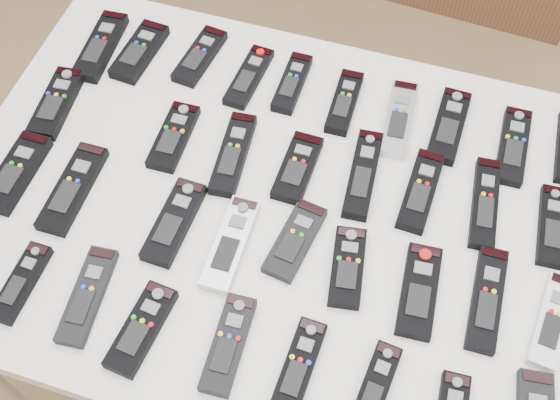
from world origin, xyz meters
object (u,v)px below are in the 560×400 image
(remote_19, at_px, (73,188))
(remote_6, at_px, (399,119))
(remote_29, at_px, (87,296))
(remote_32, at_px, (298,367))
(remote_23, at_px, (347,267))
(remote_8, at_px, (513,146))
(remote_25, at_px, (487,299))
(remote_3, at_px, (249,77))
(remote_10, at_px, (57,103))
(remote_28, at_px, (21,283))
(remote_33, at_px, (374,390))
(remote_4, at_px, (292,83))
(remote_20, at_px, (174,222))
(remote_22, at_px, (295,240))
(remote_14, at_px, (363,174))
(table, at_px, (280,221))
(remote_12, at_px, (233,154))
(remote_30, at_px, (141,329))
(remote_2, at_px, (200,56))
(remote_21, at_px, (231,244))
(remote_24, at_px, (419,291))
(remote_17, at_px, (551,226))
(remote_1, at_px, (140,52))
(remote_13, at_px, (297,168))
(remote_18, at_px, (16,173))
(remote_31, at_px, (228,344))
(remote_7, at_px, (449,126))
(remote_26, at_px, (552,321))
(remote_5, at_px, (344,102))
(remote_15, at_px, (421,191))
(remote_0, at_px, (101,46))
(remote_11, at_px, (174,137))
(remote_16, at_px, (485,203))

(remote_19, bearing_deg, remote_6, 31.59)
(remote_29, height_order, remote_32, same)
(remote_23, bearing_deg, remote_8, 46.64)
(remote_25, relative_size, remote_32, 1.19)
(remote_3, bearing_deg, remote_10, -147.79)
(remote_28, bearing_deg, remote_33, 0.87)
(remote_3, relative_size, remote_4, 1.07)
(remote_20, bearing_deg, remote_22, 10.08)
(remote_6, relative_size, remote_32, 1.12)
(remote_14, xyz_separation_m, remote_33, (0.12, -0.40, -0.00))
(remote_22, distance_m, remote_33, 0.30)
(table, relative_size, remote_22, 7.72)
(remote_23, bearing_deg, remote_12, 139.17)
(remote_20, bearing_deg, remote_30, -80.89)
(remote_2, xyz_separation_m, remote_20, (0.11, -0.40, 0.00))
(remote_25, relative_size, remote_28, 1.30)
(remote_21, bearing_deg, remote_19, 175.14)
(remote_24, distance_m, remote_32, 0.25)
(remote_17, relative_size, remote_20, 0.95)
(remote_21, height_order, remote_24, same)
(remote_1, relative_size, remote_29, 0.92)
(remote_3, xyz_separation_m, remote_21, (0.10, -0.39, 0.00))
(remote_8, relative_size, remote_13, 1.18)
(remote_1, distance_m, remote_32, 0.78)
(remote_18, xyz_separation_m, remote_31, (0.51, -0.20, -0.00))
(remote_2, height_order, remote_6, remote_6)
(remote_8, height_order, remote_12, remote_12)
(remote_1, bearing_deg, remote_7, 4.26)
(remote_18, relative_size, remote_30, 1.09)
(remote_3, bearing_deg, remote_26, -24.74)
(remote_5, xyz_separation_m, remote_13, (-0.04, -0.19, -0.00))
(remote_14, relative_size, remote_33, 1.25)
(remote_15, bearing_deg, remote_24, -76.78)
(remote_1, bearing_deg, remote_26, -17.27)
(remote_30, xyz_separation_m, remote_33, (0.40, 0.02, -0.00))
(remote_7, bearing_deg, remote_21, -128.66)
(remote_0, xyz_separation_m, remote_3, (0.34, 0.02, -0.00))
(remote_11, bearing_deg, remote_30, -77.08)
(remote_14, relative_size, remote_28, 1.30)
(remote_22, xyz_separation_m, remote_26, (0.46, -0.02, 0.00))
(table, xyz_separation_m, remote_18, (-0.50, -0.09, 0.07))
(remote_21, relative_size, remote_23, 1.24)
(remote_6, relative_size, remote_29, 1.02)
(remote_4, bearing_deg, remote_11, -131.72)
(remote_2, relative_size, remote_8, 0.89)
(remote_15, bearing_deg, remote_6, 118.40)
(remote_0, distance_m, remote_29, 0.59)
(remote_14, distance_m, remote_30, 0.50)
(remote_13, xyz_separation_m, remote_32, (0.12, -0.38, -0.00))
(remote_16, relative_size, remote_33, 1.24)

